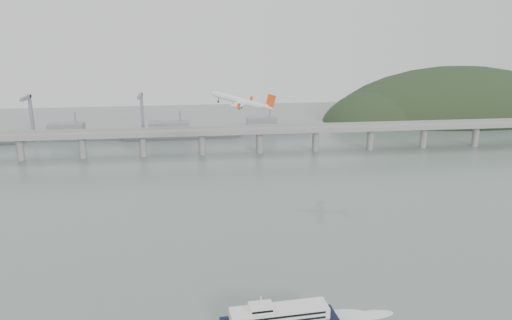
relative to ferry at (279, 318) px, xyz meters
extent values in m
plane|color=slate|center=(3.61, 53.20, -3.83)|extent=(900.00, 900.00, 0.00)
cube|color=gray|center=(3.61, 253.20, 16.17)|extent=(800.00, 22.00, 2.20)
cube|color=gray|center=(3.61, 242.70, 18.17)|extent=(800.00, 0.60, 1.80)
cube|color=gray|center=(3.61, 263.70, 18.17)|extent=(800.00, 0.60, 1.80)
cylinder|color=gray|center=(-176.39, 253.20, 5.67)|extent=(6.00, 6.00, 21.00)
cylinder|color=gray|center=(-126.39, 253.20, 5.67)|extent=(6.00, 6.00, 21.00)
cylinder|color=gray|center=(-76.39, 253.20, 5.67)|extent=(6.00, 6.00, 21.00)
cylinder|color=gray|center=(-26.39, 253.20, 5.67)|extent=(6.00, 6.00, 21.00)
cylinder|color=gray|center=(23.61, 253.20, 5.67)|extent=(6.00, 6.00, 21.00)
cylinder|color=gray|center=(73.61, 253.20, 5.67)|extent=(6.00, 6.00, 21.00)
cylinder|color=gray|center=(123.61, 253.20, 5.67)|extent=(6.00, 6.00, 21.00)
cylinder|color=gray|center=(173.61, 253.20, 5.67)|extent=(6.00, 6.00, 21.00)
cylinder|color=gray|center=(223.61, 253.20, 5.67)|extent=(6.00, 6.00, 21.00)
ellipsoid|color=#1E2E1A|center=(273.61, 383.20, -21.83)|extent=(320.00, 150.00, 156.00)
ellipsoid|color=#1E2E1A|center=(178.61, 373.20, -15.83)|extent=(140.00, 110.00, 96.00)
cube|color=slate|center=(-146.39, 323.20, 0.17)|extent=(95.67, 20.15, 8.00)
cube|color=slate|center=(-155.89, 323.20, 8.17)|extent=(33.90, 15.02, 8.00)
cylinder|color=slate|center=(-146.39, 323.20, 16.17)|extent=(1.60, 1.60, 14.00)
cube|color=slate|center=(-46.39, 318.20, 0.17)|extent=(110.55, 21.43, 8.00)
cube|color=slate|center=(-57.39, 318.20, 8.17)|extent=(39.01, 16.73, 8.00)
cylinder|color=slate|center=(-46.39, 318.20, 16.17)|extent=(1.60, 1.60, 14.00)
cube|color=slate|center=(43.61, 328.20, 0.17)|extent=(85.00, 13.60, 8.00)
cube|color=slate|center=(35.11, 328.20, 8.17)|extent=(29.75, 11.90, 8.00)
cylinder|color=slate|center=(43.61, 328.20, 16.17)|extent=(1.60, 1.60, 14.00)
cube|color=slate|center=(-196.39, 353.20, 16.17)|extent=(3.00, 3.00, 40.00)
cube|color=slate|center=(-196.39, 343.20, 34.17)|extent=(3.00, 28.00, 3.00)
cube|color=slate|center=(-86.39, 353.20, 16.17)|extent=(3.00, 3.00, 40.00)
cube|color=slate|center=(-86.39, 343.20, 34.17)|extent=(3.00, 28.00, 3.00)
cube|color=white|center=(0.00, 0.00, 2.07)|extent=(38.74, 12.20, 4.54)
cube|color=black|center=(0.38, -4.57, 3.25)|extent=(34.38, 3.00, 0.91)
cube|color=black|center=(-0.38, 4.57, 3.25)|extent=(34.38, 3.00, 0.91)
cube|color=black|center=(-0.38, 4.57, 1.07)|extent=(34.38, 3.00, 0.91)
cube|color=white|center=(-7.23, -0.60, 5.52)|extent=(9.57, 7.08, 2.36)
cube|color=black|center=(-6.97, -3.81, 5.52)|extent=(8.15, 0.79, 0.91)
cylinder|color=white|center=(-7.23, -0.60, 8.42)|extent=(0.49, 0.49, 3.63)
ellipsoid|color=white|center=(25.32, 2.11, -3.78)|extent=(27.13, 15.19, 0.18)
ellipsoid|color=white|center=(37.98, 3.16, -3.78)|extent=(20.08, 8.14, 0.18)
cylinder|color=white|center=(-2.41, 141.16, 61.28)|extent=(30.97, 15.13, 11.30)
cone|color=white|center=(-19.09, 146.58, 65.46)|extent=(6.43, 5.66, 5.04)
cone|color=white|center=(14.91, 135.56, 57.52)|extent=(7.25, 5.62, 5.30)
cube|color=white|center=(-1.64, 140.85, 59.92)|extent=(16.69, 38.22, 3.64)
cube|color=white|center=(14.06, 135.88, 58.54)|extent=(7.42, 13.98, 1.80)
cube|color=#E2410F|center=(15.98, 135.46, 61.89)|extent=(6.54, 2.06, 8.31)
cylinder|color=#E2410F|center=(-1.73, 147.30, 58.47)|extent=(5.79, 4.26, 3.65)
cylinder|color=black|center=(-3.92, 148.01, 59.01)|extent=(1.75, 2.70, 2.62)
cube|color=white|center=(-1.47, 147.27, 59.56)|extent=(3.01, 1.15, 1.98)
cylinder|color=#E2410F|center=(-5.42, 135.48, 59.10)|extent=(5.79, 4.26, 3.65)
cylinder|color=black|center=(-7.61, 136.19, 59.65)|extent=(1.75, 2.70, 2.62)
cube|color=white|center=(-5.15, 135.46, 60.19)|extent=(3.01, 1.15, 1.98)
cylinder|color=black|center=(-1.25, 143.68, 57.80)|extent=(1.13, 0.57, 2.74)
cylinder|color=black|center=(-1.54, 143.71, 56.60)|extent=(1.57, 0.83, 1.51)
cylinder|color=black|center=(-2.99, 138.10, 58.10)|extent=(1.13, 0.57, 2.74)
cylinder|color=black|center=(-3.28, 138.13, 56.90)|extent=(1.57, 0.83, 1.51)
cylinder|color=black|center=(-15.67, 145.30, 61.35)|extent=(1.13, 0.57, 2.74)
cylinder|color=black|center=(-15.96, 145.33, 60.14)|extent=(1.57, 0.83, 1.51)
cube|color=#E2410F|center=(6.46, 158.40, 59.74)|extent=(2.37, 0.82, 3.06)
cube|color=#E2410F|center=(-4.93, 121.88, 61.69)|extent=(2.37, 0.82, 3.06)
camera|label=1|loc=(-28.46, -165.75, 112.82)|focal=35.00mm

